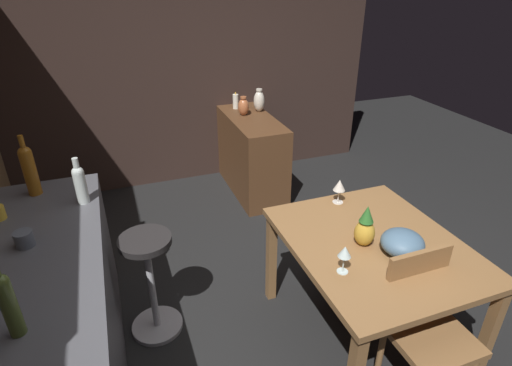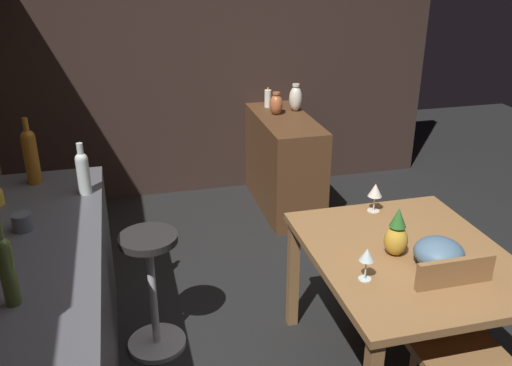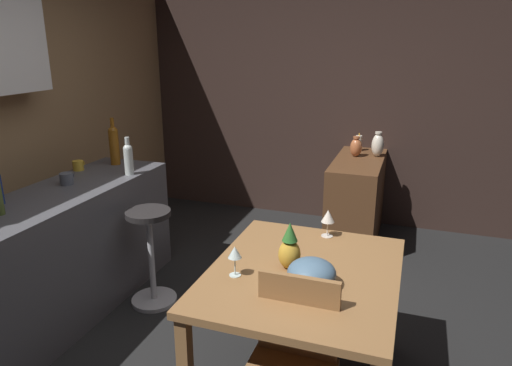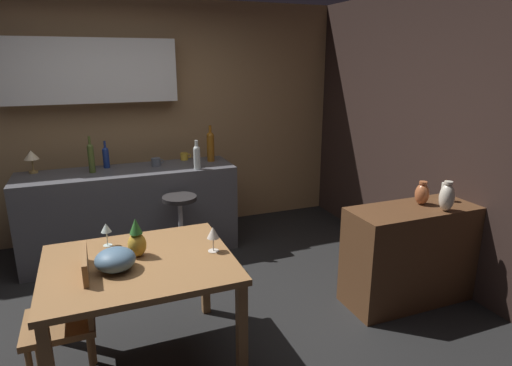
{
  "view_description": "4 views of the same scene",
  "coord_description": "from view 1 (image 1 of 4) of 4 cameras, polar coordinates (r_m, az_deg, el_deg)",
  "views": [
    {
      "loc": [
        -1.78,
        1.0,
        2.15
      ],
      "look_at": [
        0.58,
        0.13,
        0.84
      ],
      "focal_mm": 28.8,
      "sensor_mm": 36.0,
      "label": 1
    },
    {
      "loc": [
        -2.3,
        1.0,
        2.15
      ],
      "look_at": [
        0.58,
        0.27,
        0.87
      ],
      "focal_mm": 38.58,
      "sensor_mm": 36.0,
      "label": 2
    },
    {
      "loc": [
        -2.3,
        -0.81,
        1.89
      ],
      "look_at": [
        0.63,
        0.21,
        0.93
      ],
      "focal_mm": 32.43,
      "sensor_mm": 36.0,
      "label": 3
    },
    {
      "loc": [
        -0.39,
        -2.88,
        1.95
      ],
      "look_at": [
        0.89,
        0.36,
        0.95
      ],
      "focal_mm": 30.07,
      "sensor_mm": 36.0,
      "label": 4
    }
  ],
  "objects": [
    {
      "name": "vase_copper",
      "position": [
        4.25,
        -1.75,
        10.56
      ],
      "size": [
        0.11,
        0.11,
        0.19
      ],
      "color": "#B26038",
      "rests_on": "sideboard_cabinet"
    },
    {
      "name": "fruit_bowl",
      "position": [
        2.43,
        19.67,
        -7.85
      ],
      "size": [
        0.24,
        0.24,
        0.14
      ],
      "primitive_type": "ellipsoid",
      "color": "slate",
      "rests_on": "dining_table"
    },
    {
      "name": "kitchen_counter",
      "position": [
        2.46,
        -26.02,
        -19.85
      ],
      "size": [
        2.1,
        0.6,
        0.9
      ],
      "primitive_type": "cube",
      "color": "#4C4C51",
      "rests_on": "ground_plane"
    },
    {
      "name": "bar_stool",
      "position": [
        2.76,
        -14.36,
        -13.24
      ],
      "size": [
        0.34,
        0.34,
        0.73
      ],
      "color": "#262323",
      "rests_on": "ground_plane"
    },
    {
      "name": "wine_glass_left",
      "position": [
        2.18,
        12.21,
        -9.44
      ],
      "size": [
        0.07,
        0.07,
        0.16
      ],
      "color": "silver",
      "rests_on": "dining_table"
    },
    {
      "name": "pineapple_centerpiece",
      "position": [
        2.42,
        14.9,
        -6.12
      ],
      "size": [
        0.12,
        0.12,
        0.26
      ],
      "color": "gold",
      "rests_on": "dining_table"
    },
    {
      "name": "vase_ceramic_ivory",
      "position": [
        4.37,
        0.44,
        11.33
      ],
      "size": [
        0.12,
        0.12,
        0.24
      ],
      "color": "beige",
      "rests_on": "sideboard_cabinet"
    },
    {
      "name": "wall_side_right",
      "position": [
        4.46,
        -11.37,
        16.03
      ],
      "size": [
        0.1,
        4.4,
        2.6
      ],
      "primitive_type": "cube",
      "color": "#33231E",
      "rests_on": "ground_plane"
    },
    {
      "name": "wine_glass_right",
      "position": [
        2.8,
        11.51,
        -0.39
      ],
      "size": [
        0.08,
        0.08,
        0.17
      ],
      "color": "silver",
      "rests_on": "dining_table"
    },
    {
      "name": "ground_plane",
      "position": [
        2.96,
        6.58,
        -19.24
      ],
      "size": [
        9.0,
        9.0,
        0.0
      ],
      "primitive_type": "plane",
      "color": "black"
    },
    {
      "name": "sideboard_cabinet",
      "position": [
        4.36,
        -0.67,
        3.98
      ],
      "size": [
        1.1,
        0.44,
        0.82
      ],
      "primitive_type": "cube",
      "color": "#56351E",
      "rests_on": "ground_plane"
    },
    {
      "name": "dining_table",
      "position": [
        2.57,
        15.94,
        -9.44
      ],
      "size": [
        1.16,
        0.96,
        0.74
      ],
      "color": "olive",
      "rests_on": "ground_plane"
    },
    {
      "name": "cup_slate",
      "position": [
        2.4,
        -29.51,
        -6.75
      ],
      "size": [
        0.13,
        0.09,
        0.08
      ],
      "color": "#515660",
      "rests_on": "kitchen_counter"
    },
    {
      "name": "pillar_candle_tall",
      "position": [
        4.48,
        -2.84,
        11.25
      ],
      "size": [
        0.06,
        0.06,
        0.18
      ],
      "color": "white",
      "rests_on": "sideboard_cabinet"
    },
    {
      "name": "wine_bottle_olive",
      "position": [
        1.83,
        -31.2,
        -13.97
      ],
      "size": [
        0.06,
        0.06,
        0.36
      ],
      "color": "#475623",
      "rests_on": "kitchen_counter"
    },
    {
      "name": "wine_bottle_clear",
      "position": [
        2.63,
        -23.26,
        0.06
      ],
      "size": [
        0.07,
        0.07,
        0.29
      ],
      "color": "silver",
      "rests_on": "kitchen_counter"
    },
    {
      "name": "chair_near_window",
      "position": [
        2.46,
        22.27,
        -17.56
      ],
      "size": [
        0.4,
        0.4,
        0.87
      ],
      "color": "olive",
      "rests_on": "ground_plane"
    },
    {
      "name": "wine_bottle_amber",
      "position": [
        2.86,
        -28.99,
        1.81
      ],
      "size": [
        0.08,
        0.08,
        0.39
      ],
      "color": "#8C5114",
      "rests_on": "kitchen_counter"
    }
  ]
}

